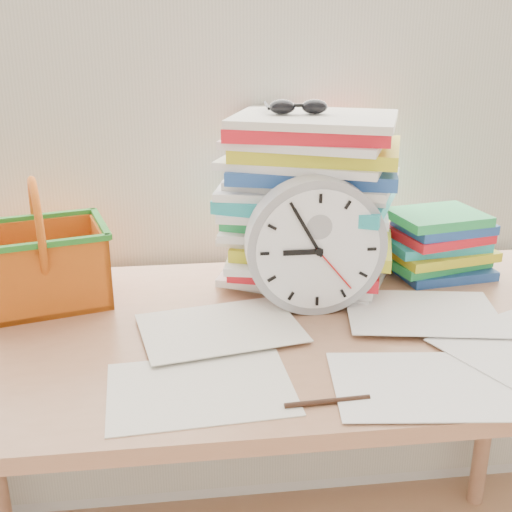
{
  "coord_description": "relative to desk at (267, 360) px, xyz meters",
  "views": [
    {
      "loc": [
        -0.16,
        0.5,
        1.31
      ],
      "look_at": [
        -0.02,
        1.6,
        0.89
      ],
      "focal_mm": 45.0,
      "sensor_mm": 36.0,
      "label": 1
    }
  ],
  "objects": [
    {
      "name": "curtain",
      "position": [
        0.0,
        0.38,
        0.62
      ],
      "size": [
        2.4,
        0.01,
        2.5
      ],
      "primitive_type": "cube",
      "color": "beige",
      "rests_on": "room_shell"
    },
    {
      "name": "desk",
      "position": [
        0.0,
        0.0,
        0.0
      ],
      "size": [
        1.4,
        0.7,
        0.75
      ],
      "color": "#A16C4B",
      "rests_on": "ground"
    },
    {
      "name": "paper_stack",
      "position": [
        0.12,
        0.22,
        0.26
      ],
      "size": [
        0.45,
        0.41,
        0.37
      ],
      "primitive_type": null,
      "rotation": [
        0.0,
        0.0,
        -0.35
      ],
      "color": "white",
      "rests_on": "desk"
    },
    {
      "name": "clock",
      "position": [
        0.1,
        0.06,
        0.21
      ],
      "size": [
        0.28,
        0.06,
        0.28
      ],
      "primitive_type": "cylinder",
      "rotation": [
        1.57,
        0.0,
        0.0
      ],
      "color": "#96979B",
      "rests_on": "desk"
    },
    {
      "name": "sunglasses",
      "position": [
        0.09,
        0.22,
        0.46
      ],
      "size": [
        0.14,
        0.12,
        0.03
      ],
      "primitive_type": null,
      "rotation": [
        0.0,
        0.0,
        -0.06
      ],
      "color": "black",
      "rests_on": "paper_stack"
    },
    {
      "name": "book_stack",
      "position": [
        0.42,
        0.22,
        0.15
      ],
      "size": [
        0.29,
        0.25,
        0.15
      ],
      "primitive_type": null,
      "rotation": [
        0.0,
        0.0,
        0.26
      ],
      "color": "white",
      "rests_on": "desk"
    },
    {
      "name": "basket",
      "position": [
        -0.44,
        0.17,
        0.2
      ],
      "size": [
        0.3,
        0.26,
        0.26
      ],
      "primitive_type": null,
      "rotation": [
        0.0,
        0.0,
        0.26
      ],
      "color": "orange",
      "rests_on": "desk"
    },
    {
      "name": "pen",
      "position": [
        0.05,
        -0.28,
        0.08
      ],
      "size": [
        0.14,
        0.02,
        0.01
      ],
      "primitive_type": "cylinder",
      "rotation": [
        0.0,
        1.57,
        0.06
      ],
      "color": "black",
      "rests_on": "desk"
    },
    {
      "name": "scattered_papers",
      "position": [
        0.0,
        0.0,
        0.08
      ],
      "size": [
        1.26,
        0.42,
        0.02
      ],
      "primitive_type": null,
      "color": "white",
      "rests_on": "desk"
    }
  ]
}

